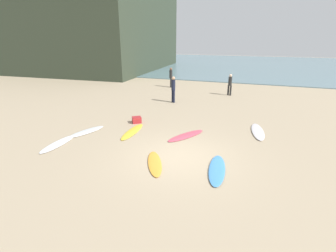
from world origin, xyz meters
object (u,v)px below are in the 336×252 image
surfboard_0 (87,131)px  surfboard_4 (217,170)px  surfboard_2 (155,163)px  beachgoer_far (230,84)px  beach_cooler (137,120)px  surfboard_5 (186,136)px  surfboard_6 (58,144)px  surfboard_3 (258,131)px  surfboard_1 (132,131)px  beachgoer_mid (171,76)px  beachgoer_near (173,88)px

surfboard_0 → surfboard_4: 6.97m
surfboard_0 → surfboard_2: bearing=-7.9°
beachgoer_far → beach_cooler: (-3.82, -8.93, -0.78)m
beachgoer_far → surfboard_2: bearing=-79.0°
surfboard_0 → surfboard_5: (4.79, 1.17, -0.00)m
surfboard_5 → beachgoer_far: 10.00m
surfboard_6 → beach_cooler: 4.36m
surfboard_3 → surfboard_4: surfboard_4 is taller
surfboard_1 → beachgoer_far: 10.90m
beachgoer_mid → surfboard_0: bearing=-21.1°
surfboard_4 → beachgoer_mid: bearing=108.0°
beachgoer_near → beachgoer_far: 5.17m
surfboard_4 → surfboard_6: bearing=173.2°
surfboard_0 → beachgoer_mid: 12.82m
surfboard_5 → surfboard_6: bearing=58.2°
surfboard_1 → surfboard_2: same height
surfboard_1 → surfboard_2: 3.63m
surfboard_1 → surfboard_4: size_ratio=1.04×
surfboard_4 → surfboard_6: (-7.00, -0.10, -0.01)m
surfboard_2 → surfboard_6: (-4.73, 0.21, -0.00)m
surfboard_2 → surfboard_5: 3.15m
surfboard_0 → surfboard_2: surfboard_2 is taller
surfboard_0 → beachgoer_mid: (-0.14, 12.78, 0.98)m
surfboard_3 → surfboard_2: bearing=46.2°
beachgoer_mid → surfboard_3: bearing=17.8°
beachgoer_near → beach_cooler: size_ratio=3.97×
surfboard_6 → surfboard_1: bearing=-136.2°
beachgoer_near → surfboard_6: bearing=-62.6°
beach_cooler → surfboard_6: bearing=-115.7°
surfboard_4 → beachgoer_mid: beachgoer_mid is taller
surfboard_3 → surfboard_5: bearing=20.5°
surfboard_0 → beachgoer_far: size_ratio=1.19×
surfboard_0 → surfboard_3: 8.51m
surfboard_4 → beach_cooler: bearing=135.6°
surfboard_3 → beachgoer_near: (-5.98, 4.34, 1.01)m
surfboard_0 → beachgoer_near: 7.62m
surfboard_0 → surfboard_2: (4.50, -1.96, 0.00)m
surfboard_1 → surfboard_5: surfboard_1 is taller
beachgoer_near → surfboard_1: bearing=-47.7°
surfboard_3 → beachgoer_mid: size_ratio=1.38×
surfboard_0 → surfboard_1: size_ratio=0.83×
surfboard_2 → surfboard_5: surfboard_2 is taller
surfboard_3 → beach_cooler: 6.37m
surfboard_1 → beach_cooler: bearing=-76.2°
surfboard_6 → beachgoer_far: (5.71, 12.86, 0.91)m
surfboard_1 → beach_cooler: (-0.46, 1.40, 0.14)m
surfboard_4 → beachgoer_near: (-4.76, 8.93, 1.01)m
beachgoer_far → beach_cooler: beachgoer_far is taller
surfboard_3 → beachgoer_far: beachgoer_far is taller
surfboard_3 → beachgoer_mid: bearing=-58.9°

